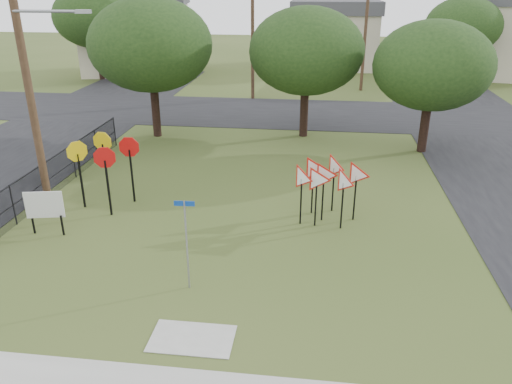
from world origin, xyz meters
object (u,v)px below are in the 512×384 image
Objects in this scene: stop_sign_cluster at (104,157)px; info_board at (44,206)px; yield_sign_cluster at (327,177)px; street_name_sign at (186,239)px.

info_board is (-1.08, -2.62, -0.89)m from stop_sign_cluster.
info_board is at bearing -166.27° from yield_sign_cluster.
street_name_sign is at bearing -49.36° from stop_sign_cluster.
info_board is at bearing 155.33° from street_name_sign.
street_name_sign is 6.09m from yield_sign_cluster.
stop_sign_cluster reaches higher than info_board.
yield_sign_cluster is at bearing 13.73° from info_board.
yield_sign_cluster is (3.77, 4.79, 0.10)m from street_name_sign.
yield_sign_cluster is 9.56m from info_board.
street_name_sign is 6.07m from info_board.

